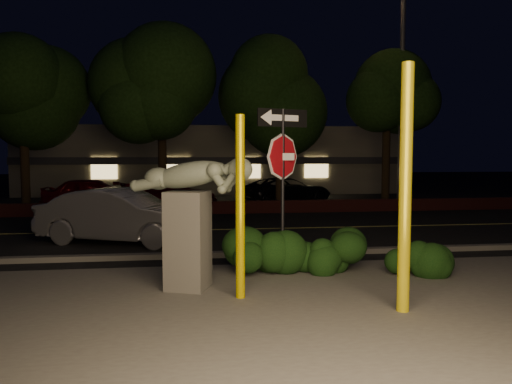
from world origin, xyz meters
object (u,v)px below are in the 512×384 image
yellow_pole_left (240,208)px  parked_car_darkred (169,194)px  sculpture (190,209)px  parked_car_dark (286,191)px  silver_sedan (121,216)px  parked_car_red (94,194)px  yellow_pole_right (405,189)px  signpost (283,157)px  streetlight (397,62)px

yellow_pole_left → parked_car_darkred: size_ratio=0.68×
sculpture → parked_car_dark: sculpture is taller
silver_sedan → parked_car_red: (-2.19, 8.18, -0.03)m
yellow_pole_right → silver_sedan: bearing=126.9°
yellow_pole_left → signpost: signpost is taller
silver_sedan → parked_car_darkred: size_ratio=1.00×
signpost → parked_car_red: bearing=96.2°
yellow_pole_right → parked_car_dark: bearing=84.8°
parked_car_dark → yellow_pole_right: bearing=152.0°
sculpture → parked_car_red: size_ratio=0.56×
sculpture → parked_car_darkred: bearing=113.7°
signpost → parked_car_red: size_ratio=0.79×
signpost → silver_sedan: signpost is taller
parked_car_red → parked_car_darkred: parked_car_red is taller
parked_car_red → parked_car_dark: parked_car_red is taller
yellow_pole_right → parked_car_darkred: 15.27m
yellow_pole_left → parked_car_red: size_ratio=0.73×
silver_sedan → parked_car_red: bearing=36.8°
sculpture → parked_car_dark: (4.62, 14.74, -0.79)m
parked_car_darkred → streetlight: bearing=-122.9°
silver_sedan → parked_car_darkred: silver_sedan is taller
yellow_pole_right → sculpture: 3.57m
sculpture → silver_sedan: 5.20m
parked_car_dark → sculpture: bearing=139.8°
yellow_pole_right → silver_sedan: yellow_pole_right is taller
silver_sedan → parked_car_darkred: (0.93, 8.17, -0.09)m
yellow_pole_left → yellow_pole_right: (2.32, -1.02, 0.34)m
yellow_pole_left → sculpture: (-0.80, 0.67, -0.07)m
yellow_pole_left → yellow_pole_right: size_ratio=0.81×
yellow_pole_left → streetlight: (8.04, 12.56, 4.79)m
yellow_pole_left → yellow_pole_right: 2.56m
streetlight → parked_car_red: streetlight is taller
yellow_pole_right → signpost: (-1.32, 2.63, 0.46)m
yellow_pole_left → parked_car_red: bearing=109.2°
sculpture → parked_car_red: bearing=127.0°
yellow_pole_right → parked_car_red: (-7.08, 14.71, -1.14)m
streetlight → parked_car_red: bearing=163.6°
yellow_pole_left → signpost: 2.06m
sculpture → streetlight: size_ratio=0.22×
yellow_pole_right → parked_car_red: bearing=115.7°
signpost → parked_car_darkred: (-2.65, 12.06, -1.65)m
sculpture → yellow_pole_right: bearing=-8.5°
parked_car_red → streetlight: bearing=-94.5°
parked_car_red → parked_car_darkred: bearing=-89.7°
yellow_pole_left → parked_car_red: 14.51m
yellow_pole_left → silver_sedan: yellow_pole_left is taller
signpost → parked_car_darkred: signpost is taller
yellow_pole_left → signpost: (1.00, 1.61, 0.80)m
silver_sedan → parked_car_red: silver_sedan is taller
yellow_pole_left → silver_sedan: bearing=115.1°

